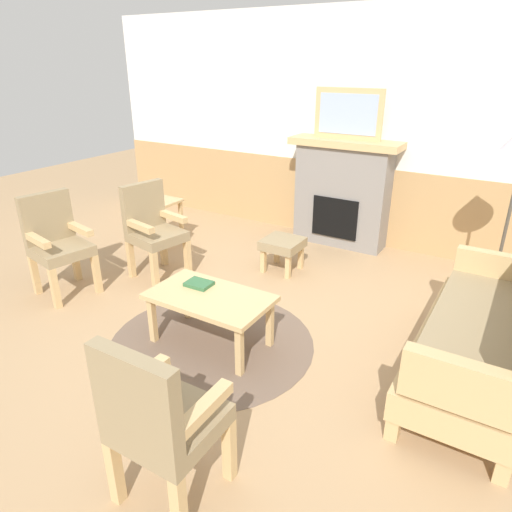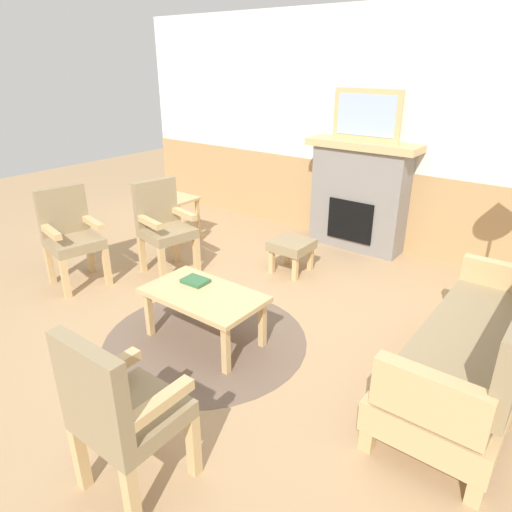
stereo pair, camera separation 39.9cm
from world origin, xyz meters
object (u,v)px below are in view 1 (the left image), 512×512
object	(u,v)px
couch	(484,334)
armchair_front_left	(159,418)
footstool	(283,246)
armchair_by_window_left	(57,240)
side_table	(159,210)
armchair_near_fireplace	(152,227)
coffee_table	(210,301)
book_on_table	(199,284)
fireplace	(342,192)
framed_picture	(348,114)

from	to	relation	value
couch	armchair_front_left	bearing A→B (deg)	-123.53
footstool	armchair_front_left	bearing A→B (deg)	-73.49
armchair_by_window_left	side_table	size ratio (longest dim) A/B	1.78
armchair_near_fireplace	couch	bearing A→B (deg)	-2.73
coffee_table	armchair_by_window_left	xyz separation A→B (m)	(-1.80, -0.02, 0.15)
couch	side_table	bearing A→B (deg)	166.94
armchair_near_fireplace	coffee_table	bearing A→B (deg)	-30.11
book_on_table	footstool	world-z (taller)	book_on_table
fireplace	armchair_near_fireplace	distance (m)	2.30
fireplace	armchair_front_left	xyz separation A→B (m)	(0.62, -3.91, -0.11)
fireplace	book_on_table	bearing A→B (deg)	-94.83
fireplace	side_table	size ratio (longest dim) A/B	2.36
side_table	armchair_near_fireplace	bearing A→B (deg)	-51.59
armchair_by_window_left	couch	bearing A→B (deg)	9.34
couch	book_on_table	size ratio (longest dim) A/B	8.67
framed_picture	coffee_table	distance (m)	2.88
armchair_by_window_left	armchair_front_left	distance (m)	2.77
armchair_near_fireplace	armchair_front_left	world-z (taller)	same
armchair_near_fireplace	armchair_by_window_left	bearing A→B (deg)	-124.27
footstool	armchair_near_fireplace	xyz separation A→B (m)	(-1.11, -0.79, 0.25)
framed_picture	armchair_by_window_left	bearing A→B (deg)	-124.93
coffee_table	armchair_front_left	distance (m)	1.45
couch	book_on_table	bearing A→B (deg)	-166.32
armchair_near_fireplace	armchair_front_left	distance (m)	2.81
book_on_table	armchair_front_left	xyz separation A→B (m)	(0.83, -1.37, 0.08)
fireplace	couch	distance (m)	2.76
footstool	framed_picture	bearing A→B (deg)	78.59
armchair_front_left	side_table	bearing A→B (deg)	132.45
book_on_table	side_table	world-z (taller)	side_table
couch	fireplace	bearing A→B (deg)	132.43
framed_picture	book_on_table	world-z (taller)	framed_picture
armchair_near_fireplace	armchair_by_window_left	size ratio (longest dim) A/B	1.00
fireplace	footstool	bearing A→B (deg)	-101.41
couch	side_table	distance (m)	3.85
book_on_table	side_table	bearing A→B (deg)	140.74
framed_picture	couch	bearing A→B (deg)	-47.58
couch	footstool	bearing A→B (deg)	155.58
couch	book_on_table	distance (m)	2.13
book_on_table	side_table	xyz separation A→B (m)	(-1.68, 1.37, -0.02)
book_on_table	armchair_by_window_left	xyz separation A→B (m)	(-1.63, -0.10, 0.08)
couch	book_on_table	xyz separation A→B (m)	(-2.07, -0.50, 0.06)
book_on_table	armchair_by_window_left	world-z (taller)	armchair_by_window_left
fireplace	armchair_near_fireplace	bearing A→B (deg)	-125.19
framed_picture	armchair_by_window_left	size ratio (longest dim) A/B	0.82
framed_picture	couch	size ratio (longest dim) A/B	0.44
armchair_by_window_left	armchair_front_left	bearing A→B (deg)	-27.23
framed_picture	couch	xyz separation A→B (m)	(1.86, -2.03, -1.16)
footstool	armchair_by_window_left	bearing A→B (deg)	-136.31
framed_picture	book_on_table	size ratio (longest dim) A/B	3.86
book_on_table	armchair_by_window_left	distance (m)	1.64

